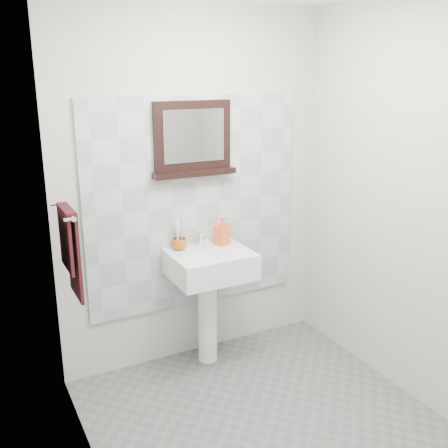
{
  "coord_description": "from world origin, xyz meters",
  "views": [
    {
      "loc": [
        -1.48,
        -2.19,
        2.06
      ],
      "look_at": [
        -0.05,
        0.55,
        1.15
      ],
      "focal_mm": 42.0,
      "sensor_mm": 36.0,
      "label": 1
    }
  ],
  "objects_px": {
    "toothbrush_cup": "(179,244)",
    "soap_dispenser": "(222,231)",
    "framed_mirror": "(193,141)",
    "pedestal_sink": "(210,276)",
    "hand_towel": "(70,246)"
  },
  "relations": [
    {
      "from": "toothbrush_cup",
      "to": "framed_mirror",
      "type": "xyz_separation_m",
      "value": [
        0.14,
        0.05,
        0.7
      ]
    },
    {
      "from": "toothbrush_cup",
      "to": "hand_towel",
      "type": "distance_m",
      "value": 0.83
    },
    {
      "from": "soap_dispenser",
      "to": "hand_towel",
      "type": "distance_m",
      "value": 1.12
    },
    {
      "from": "toothbrush_cup",
      "to": "framed_mirror",
      "type": "relative_size",
      "value": 0.17
    },
    {
      "from": "toothbrush_cup",
      "to": "soap_dispenser",
      "type": "bearing_deg",
      "value": -6.05
    },
    {
      "from": "pedestal_sink",
      "to": "toothbrush_cup",
      "type": "distance_m",
      "value": 0.31
    },
    {
      "from": "soap_dispenser",
      "to": "framed_mirror",
      "type": "xyz_separation_m",
      "value": [
        -0.18,
        0.08,
        0.64
      ]
    },
    {
      "from": "pedestal_sink",
      "to": "framed_mirror",
      "type": "xyz_separation_m",
      "value": [
        -0.03,
        0.19,
        0.93
      ]
    },
    {
      "from": "pedestal_sink",
      "to": "framed_mirror",
      "type": "bearing_deg",
      "value": 99.46
    },
    {
      "from": "soap_dispenser",
      "to": "framed_mirror",
      "type": "height_order",
      "value": "framed_mirror"
    },
    {
      "from": "soap_dispenser",
      "to": "hand_towel",
      "type": "xyz_separation_m",
      "value": [
        -1.1,
        -0.19,
        0.12
      ]
    },
    {
      "from": "toothbrush_cup",
      "to": "hand_towel",
      "type": "bearing_deg",
      "value": -163.99
    },
    {
      "from": "hand_towel",
      "to": "toothbrush_cup",
      "type": "bearing_deg",
      "value": 16.01
    },
    {
      "from": "pedestal_sink",
      "to": "framed_mirror",
      "type": "height_order",
      "value": "framed_mirror"
    },
    {
      "from": "toothbrush_cup",
      "to": "pedestal_sink",
      "type": "bearing_deg",
      "value": -39.25
    }
  ]
}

